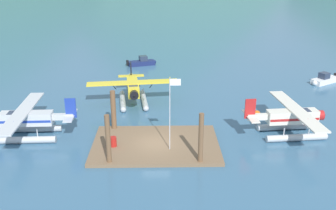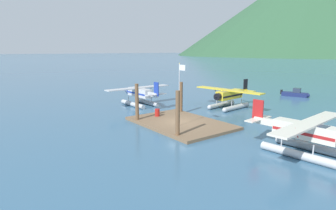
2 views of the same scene
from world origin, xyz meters
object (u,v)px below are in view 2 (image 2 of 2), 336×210
mooring_buoy (305,133)px  seaplane_silver_port_fwd (140,95)px  seaplane_cream_stbd_fwd (305,135)px  boat_navy_open_north (296,94)px  fuel_drum (157,113)px  seaplane_yellow_bow_left (229,97)px  flagpole (180,88)px

mooring_buoy → seaplane_silver_port_fwd: 23.18m
seaplane_cream_stbd_fwd → seaplane_silver_port_fwd: size_ratio=1.00×
seaplane_silver_port_fwd → boat_navy_open_north: 28.10m
mooring_buoy → boat_navy_open_north: bearing=120.9°
seaplane_cream_stbd_fwd → fuel_drum: bearing=-171.0°
fuel_drum → seaplane_yellow_bow_left: seaplane_yellow_bow_left is taller
fuel_drum → seaplane_cream_stbd_fwd: (16.62, 2.62, 0.84)m
fuel_drum → boat_navy_open_north: bearing=87.5°
seaplane_cream_stbd_fwd → boat_navy_open_north: bearing=120.3°
seaplane_silver_port_fwd → mooring_buoy: bearing=11.0°
flagpole → fuel_drum: (-5.08, 0.65, -3.60)m
seaplane_cream_stbd_fwd → seaplane_silver_port_fwd: (-24.96, -0.03, 0.00)m
seaplane_yellow_bow_left → boat_navy_open_north: (0.27, 17.33, -1.09)m
seaplane_cream_stbd_fwd → seaplane_yellow_bow_left: size_ratio=1.00×
seaplane_yellow_bow_left → fuel_drum: bearing=-94.8°
flagpole → mooring_buoy: bearing=39.5°
fuel_drum → seaplane_silver_port_fwd: seaplane_silver_port_fwd is taller
flagpole → seaplane_cream_stbd_fwd: bearing=15.8°
seaplane_yellow_bow_left → seaplane_silver_port_fwd: (-9.31, -9.07, 0.00)m
seaplane_silver_port_fwd → flagpole: bearing=-13.6°
flagpole → mooring_buoy: 12.69m
mooring_buoy → seaplane_silver_port_fwd: (-22.73, -4.43, 1.18)m
flagpole → seaplane_yellow_bow_left: 13.26m
seaplane_silver_port_fwd → seaplane_yellow_bow_left: bearing=44.2°
fuel_drum → flagpole: bearing=-7.3°
mooring_buoy → boat_navy_open_north: 25.60m
flagpole → fuel_drum: bearing=172.7°
seaplane_cream_stbd_fwd → boat_navy_open_north: seaplane_cream_stbd_fwd is taller
flagpole → seaplane_silver_port_fwd: bearing=166.4°
flagpole → seaplane_silver_port_fwd: (-13.41, 3.24, -2.76)m
boat_navy_open_north → mooring_buoy: bearing=-59.1°
seaplane_cream_stbd_fwd → seaplane_yellow_bow_left: bearing=150.0°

